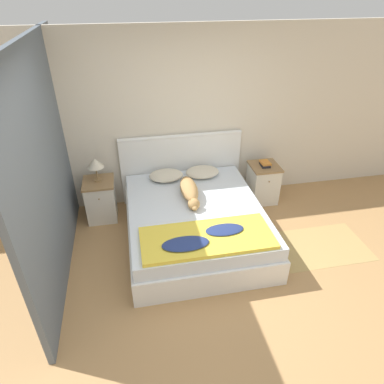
% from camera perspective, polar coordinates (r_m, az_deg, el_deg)
% --- Properties ---
extents(ground_plane, '(16.00, 16.00, 0.00)m').
position_cam_1_polar(ground_plane, '(3.98, 1.58, -17.09)').
color(ground_plane, tan).
extents(wall_back, '(9.00, 0.06, 2.55)m').
position_cam_1_polar(wall_back, '(5.01, -3.57, 11.75)').
color(wall_back, beige).
rests_on(wall_back, ground_plane).
extents(wall_side_left, '(0.06, 3.10, 2.55)m').
position_cam_1_polar(wall_side_left, '(4.08, -22.87, 4.27)').
color(wall_side_left, slate).
rests_on(wall_side_left, ground_plane).
extents(bed, '(1.75, 2.05, 0.52)m').
position_cam_1_polar(bed, '(4.55, 0.50, -5.21)').
color(bed, white).
rests_on(bed, ground_plane).
extents(headboard, '(1.83, 0.06, 1.09)m').
position_cam_1_polar(headboard, '(5.25, -1.77, 4.31)').
color(headboard, white).
rests_on(headboard, ground_plane).
extents(nightstand_left, '(0.43, 0.46, 0.61)m').
position_cam_1_polar(nightstand_left, '(5.09, -14.94, -1.21)').
color(nightstand_left, silver).
rests_on(nightstand_left, ground_plane).
extents(nightstand_right, '(0.43, 0.46, 0.61)m').
position_cam_1_polar(nightstand_right, '(5.44, 11.72, 1.52)').
color(nightstand_right, silver).
rests_on(nightstand_right, ground_plane).
extents(pillow_left, '(0.49, 0.37, 0.12)m').
position_cam_1_polar(pillow_left, '(4.99, -4.35, 2.78)').
color(pillow_left, beige).
rests_on(pillow_left, bed).
extents(pillow_right, '(0.49, 0.37, 0.12)m').
position_cam_1_polar(pillow_right, '(5.07, 1.74, 3.36)').
color(pillow_right, beige).
rests_on(pillow_right, bed).
extents(quilt, '(1.48, 0.63, 0.08)m').
position_cam_1_polar(quilt, '(3.86, 2.34, -7.65)').
color(quilt, yellow).
rests_on(quilt, bed).
extents(dog, '(0.23, 0.82, 0.21)m').
position_cam_1_polar(dog, '(4.54, -0.41, 0.23)').
color(dog, tan).
rests_on(dog, bed).
extents(book_stack, '(0.15, 0.20, 0.06)m').
position_cam_1_polar(book_stack, '(5.28, 12.07, 4.63)').
color(book_stack, '#232328').
rests_on(book_stack, nightstand_right).
extents(table_lamp, '(0.23, 0.23, 0.33)m').
position_cam_1_polar(table_lamp, '(4.85, -15.84, 4.56)').
color(table_lamp, '#9E7A4C').
rests_on(table_lamp, nightstand_left).
extents(rug, '(1.20, 0.78, 0.00)m').
position_cam_1_polar(rug, '(4.88, 20.60, -8.41)').
color(rug, tan).
rests_on(rug, ground_plane).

